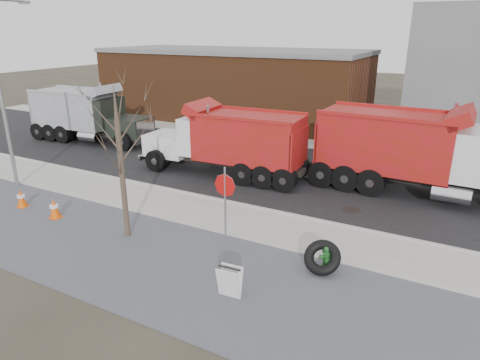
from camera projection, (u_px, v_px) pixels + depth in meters
The scene contains 18 objects.
ground at pixel (246, 226), 15.38m from camera, with size 120.00×120.00×0.00m, color #383328.
gravel_verge at pixel (190, 272), 12.47m from camera, with size 60.00×5.00×0.03m, color slate.
sidewalk at pixel (249, 223), 15.57m from camera, with size 60.00×2.50×0.06m, color #9E9B93.
curb at pixel (264, 209), 16.64m from camera, with size 60.00×0.15×0.11m, color #9E9B93.
road at pixel (306, 176), 20.60m from camera, with size 60.00×9.40×0.02m, color black.
far_sidewalk at pixel (339, 148), 25.32m from camera, with size 60.00×2.00×0.06m, color #9E9B93.
building_brick at pixel (233, 84), 33.05m from camera, with size 20.20×8.20×5.30m.
bare_tree at pixel (119, 143), 13.54m from camera, with size 3.20×3.20×5.20m.
street_light at pixel (3, 84), 17.92m from camera, with size 0.50×2.00×8.00m.
fire_hydrant at pixel (327, 258), 12.48m from camera, with size 0.45×0.45×0.81m.
truck_tire at pixel (322, 257), 12.33m from camera, with size 1.09×0.98×0.98m.
stop_sign at pixel (225, 194), 13.26m from camera, with size 0.74×0.06×2.74m.
sandwich_board at pixel (230, 282), 11.15m from camera, with size 0.65×0.44×0.87m.
traffic_cone_near at pixel (54, 208), 15.88m from camera, with size 0.41×0.41×0.78m.
traffic_cone_far at pixel (21, 198), 16.87m from camera, with size 0.39×0.39×0.75m.
dump_truck_red_a at pixel (417, 150), 17.72m from camera, with size 9.60×2.87×3.83m.
dump_truck_red_b at pixel (229, 140), 20.11m from camera, with size 8.19×2.73×3.45m.
dump_truck_grey at pixel (87, 113), 26.33m from camera, with size 7.87×3.05×3.51m.
Camera 1 is at (6.41, -12.37, 6.72)m, focal length 32.00 mm.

